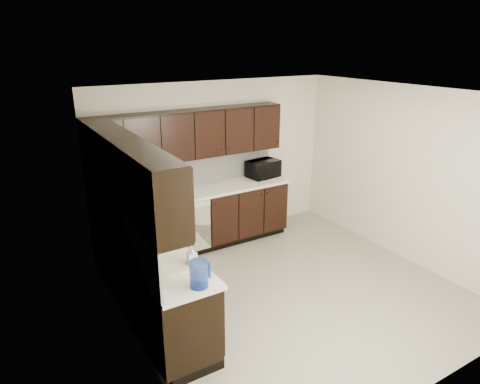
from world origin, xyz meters
The scene contains 20 objects.
floor centered at (0.00, 0.00, 0.00)m, with size 4.00×4.00×0.00m, color #A49F87.
ceiling centered at (0.00, 0.00, 2.50)m, with size 4.00×4.00×0.00m, color white.
wall_back centered at (0.00, 2.00, 1.25)m, with size 4.00×0.02×2.50m, color beige.
wall_left centered at (-2.00, 0.00, 1.25)m, with size 0.02×4.00×2.50m, color beige.
wall_right centered at (2.00, 0.00, 1.25)m, with size 0.02×4.00×2.50m, color beige.
wall_front centered at (0.00, -2.00, 1.25)m, with size 4.00×0.02×2.50m, color beige.
lower_cabinets centered at (-1.01, 1.11, 0.41)m, with size 3.00×2.80×0.90m.
countertop centered at (-1.01, 1.11, 0.92)m, with size 3.03×2.83×0.04m.
backsplash centered at (-1.22, 1.32, 1.18)m, with size 3.00×2.80×0.48m.
upper_cabinets centered at (-1.10, 1.20, 1.77)m, with size 3.00×2.80×0.70m.
dishwasher centered at (-0.70, 1.41, 0.55)m, with size 0.58×0.04×0.78m.
sink centered at (-1.68, -0.01, 0.88)m, with size 0.54×0.82×0.42m.
microwave centered at (0.75, 1.75, 1.08)m, with size 0.50×0.34×0.28m, color black.
soap_bottle_a centered at (-1.48, -0.30, 1.04)m, with size 0.09×0.09×0.20m, color gray.
soap_bottle_b centered at (-1.79, 0.98, 1.08)m, with size 0.11×0.11×0.27m, color gray.
toaster_oven centered at (-1.24, 1.78, 1.04)m, with size 0.30×0.23×0.19m, color #ACACAE.
storage_bin centered at (-1.67, 0.35, 1.03)m, with size 0.43×0.32×0.17m, color white.
blue_pitcher centered at (-1.60, -0.70, 1.07)m, with size 0.17×0.17×0.25m, color #102E96.
teal_tumbler centered at (-1.50, 1.35, 1.05)m, with size 0.10×0.10×0.22m, color #0B7E7F.
paper_towel_roll centered at (-1.58, 1.10, 1.10)m, with size 0.14×0.14×0.31m, color white.
Camera 1 is at (-3.02, -3.79, 3.06)m, focal length 32.00 mm.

